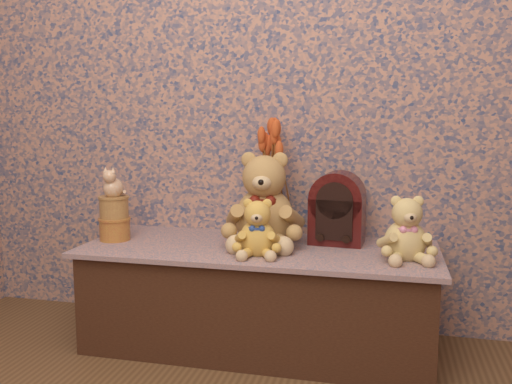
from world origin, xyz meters
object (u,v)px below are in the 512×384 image
teddy_small (406,225)px  ceramic_vase (274,218)px  cathedral_radio (337,208)px  biscuit_tin_lower (115,229)px  teddy_medium (258,225)px  cat_figurine (113,181)px  teddy_large (265,195)px

teddy_small → ceramic_vase: 0.61m
cathedral_radio → biscuit_tin_lower: cathedral_radio is taller
teddy_medium → cat_figurine: cat_figurine is taller
teddy_small → biscuit_tin_lower: bearing=166.5°
biscuit_tin_lower → cat_figurine: 0.21m
teddy_small → cathedral_radio: size_ratio=0.85×
cathedral_radio → ceramic_vase: (-0.29, 0.03, -0.07)m
teddy_medium → cathedral_radio: bearing=33.4°
ceramic_vase → cat_figurine: (-0.68, -0.20, 0.17)m
teddy_large → biscuit_tin_lower: size_ratio=3.20×
teddy_large → cathedral_radio: 0.32m
cathedral_radio → cat_figurine: size_ratio=2.29×
cathedral_radio → cat_figurine: cat_figurine is taller
biscuit_tin_lower → cat_figurine: (0.00, 0.00, 0.21)m
teddy_large → cat_figurine: 0.67m
cathedral_radio → ceramic_vase: size_ratio=1.72×
teddy_medium → biscuit_tin_lower: bearing=161.7°
ceramic_vase → cat_figurine: size_ratio=1.33×
cathedral_radio → ceramic_vase: cathedral_radio is taller
teddy_large → teddy_medium: size_ratio=1.76×
teddy_small → ceramic_vase: (-0.57, 0.24, -0.04)m
biscuit_tin_lower → ceramic_vase: bearing=16.5°
ceramic_vase → biscuit_tin_lower: (-0.68, -0.20, -0.04)m
teddy_medium → teddy_small: bearing=-3.2°
teddy_medium → biscuit_tin_lower: teddy_medium is taller
teddy_small → cathedral_radio: cathedral_radio is taller
cathedral_radio → teddy_large: bearing=-159.5°
teddy_large → teddy_small: size_ratio=1.60×
teddy_small → cat_figurine: cat_figurine is taller
teddy_medium → cat_figurine: size_ratio=1.78×
teddy_small → cathedral_radio: bearing=131.7°
teddy_large → cathedral_radio: size_ratio=1.36×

